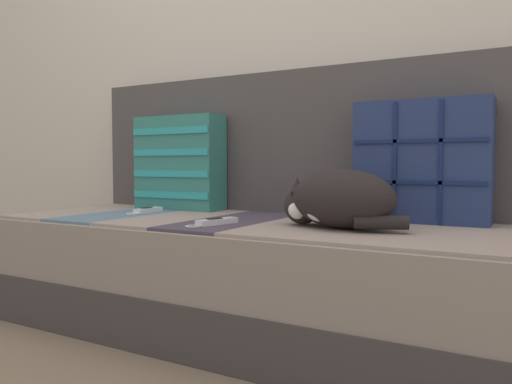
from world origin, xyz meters
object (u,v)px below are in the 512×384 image
Objects in this scene: couch at (244,272)px; throw_pillow_striped at (179,163)px; throw_pillow_quilted at (421,162)px; sleeping_cat at (337,200)px; game_remote_near at (215,222)px; game_remote_far at (147,210)px.

throw_pillow_striped is (-0.43, 0.18, 0.39)m from couch.
throw_pillow_quilted reaches higher than sleeping_cat.
throw_pillow_striped is at bearing 139.07° from game_remote_near.
throw_pillow_striped is at bearing 85.61° from game_remote_far.
game_remote_near is at bearing -85.40° from couch.
sleeping_cat is at bearing -6.21° from game_remote_far.
game_remote_near and game_remote_far have the same top height.
game_remote_far is at bearing 173.79° from sleeping_cat.
couch is 0.72m from throw_pillow_quilted.
game_remote_near is at bearing -40.93° from throw_pillow_striped.
throw_pillow_quilted is at bearing 34.98° from game_remote_near.
game_remote_near is (0.45, -0.39, -0.19)m from throw_pillow_striped.
sleeping_cat is 2.17× the size of game_remote_far.
throw_pillow_striped reaches higher than game_remote_near.
game_remote_near is (-0.56, -0.39, -0.19)m from throw_pillow_quilted.
throw_pillow_quilted reaches higher than game_remote_near.
throw_pillow_striped reaches higher than game_remote_far.
couch is 0.61m from throw_pillow_striped.
game_remote_near is (-0.37, -0.11, -0.08)m from sleeping_cat.
sleeping_cat is (0.81, -0.28, -0.11)m from throw_pillow_striped.
throw_pillow_striped is 1.95× the size of game_remote_near.
throw_pillow_quilted is 1.06× the size of sleeping_cat.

